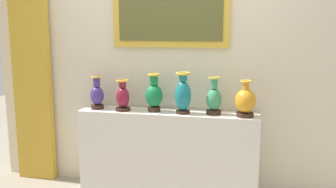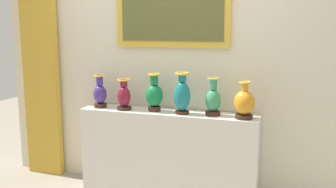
{
  "view_description": "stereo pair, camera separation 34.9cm",
  "coord_description": "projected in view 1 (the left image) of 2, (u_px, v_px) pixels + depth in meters",
  "views": [
    {
      "loc": [
        0.72,
        -3.36,
        1.6
      ],
      "look_at": [
        0.0,
        0.0,
        0.97
      ],
      "focal_mm": 40.49,
      "sensor_mm": 36.0,
      "label": 1
    },
    {
      "loc": [
        1.05,
        -3.27,
        1.6
      ],
      "look_at": [
        0.0,
        0.0,
        0.97
      ],
      "focal_mm": 40.49,
      "sensor_mm": 36.0,
      "label": 2
    }
  ],
  "objects": [
    {
      "name": "vase_jade",
      "position": [
        214.0,
        99.0,
        3.4
      ],
      "size": [
        0.14,
        0.14,
        0.34
      ],
      "color": "#382319",
      "rests_on": "display_shelf"
    },
    {
      "name": "curtain_gold",
      "position": [
        32.0,
        74.0,
        3.85
      ],
      "size": [
        0.4,
        0.08,
        2.22
      ],
      "primitive_type": "cube",
      "color": "gold",
      "rests_on": "ground_plane"
    },
    {
      "name": "vase_indigo",
      "position": [
        97.0,
        95.0,
        3.62
      ],
      "size": [
        0.13,
        0.13,
        0.32
      ],
      "color": "#382319",
      "rests_on": "display_shelf"
    },
    {
      "name": "display_shelf",
      "position": [
        168.0,
        153.0,
        3.6
      ],
      "size": [
        1.68,
        0.3,
        0.81
      ],
      "primitive_type": "cube",
      "color": "silver",
      "rests_on": "ground_plane"
    },
    {
      "name": "vase_burgundy",
      "position": [
        123.0,
        97.0,
        3.55
      ],
      "size": [
        0.14,
        0.14,
        0.3
      ],
      "color": "#382319",
      "rests_on": "display_shelf"
    },
    {
      "name": "vase_teal",
      "position": [
        183.0,
        95.0,
        3.43
      ],
      "size": [
        0.15,
        0.15,
        0.38
      ],
      "color": "#382319",
      "rests_on": "display_shelf"
    },
    {
      "name": "back_wall",
      "position": [
        173.0,
        48.0,
        3.62
      ],
      "size": [
        3.63,
        0.14,
        2.73
      ],
      "color": "beige",
      "rests_on": "ground_plane"
    },
    {
      "name": "vase_emerald",
      "position": [
        154.0,
        95.0,
        3.51
      ],
      "size": [
        0.16,
        0.16,
        0.36
      ],
      "color": "#382319",
      "rests_on": "display_shelf"
    },
    {
      "name": "vase_amber",
      "position": [
        245.0,
        101.0,
        3.31
      ],
      "size": [
        0.18,
        0.18,
        0.32
      ],
      "color": "#382319",
      "rests_on": "display_shelf"
    }
  ]
}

